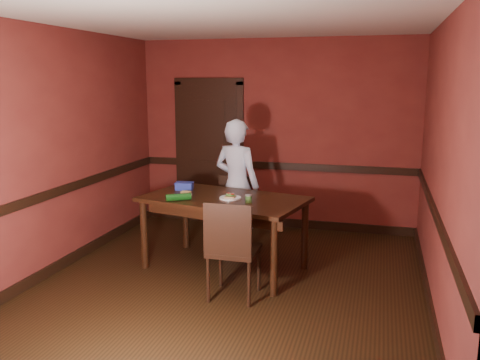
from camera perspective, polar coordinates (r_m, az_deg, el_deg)
The scene contains 22 objects.
floor at distance 5.52m, azimuth -1.00°, elevation -11.44°, with size 4.00×4.50×0.01m, color black.
ceiling at distance 5.13m, azimuth -1.10°, elevation 17.62°, with size 4.00×4.50×0.01m, color beige.
wall_back at distance 7.32m, azimuth 4.02°, elevation 5.09°, with size 4.00×0.02×2.70m, color maroon.
wall_front at distance 3.11m, azimuth -13.02°, elevation -3.54°, with size 4.00×0.02×2.70m, color maroon.
wall_left at distance 6.04m, azimuth -19.58°, elevation 3.17°, with size 0.02×4.50×2.70m, color maroon.
wall_right at distance 4.97m, azimuth 21.62°, elevation 1.43°, with size 0.02×4.50×2.70m, color maroon.
dado_back at distance 7.37m, azimuth 3.95°, elevation 1.60°, with size 4.00×0.03×0.10m, color black.
dado_left at distance 6.10m, azimuth -19.19°, elevation -1.02°, with size 0.03×4.50×0.10m, color black.
dado_right at distance 5.06m, azimuth 21.08°, elevation -3.58°, with size 0.03×4.50×0.10m, color black.
baseboard_back at distance 7.56m, azimuth 3.86°, elevation -4.70°, with size 4.00×0.03×0.12m, color black.
baseboard_left at distance 6.32m, azimuth -18.70°, elevation -8.48°, with size 0.03×4.50×0.12m, color black.
baseboard_right at distance 5.33m, azimuth 20.44°, elevation -12.36°, with size 0.03×4.50×0.12m, color black.
door at distance 7.59m, azimuth -3.49°, elevation 3.34°, with size 1.05×0.07×2.20m.
dining_table at distance 5.79m, azimuth -1.79°, elevation -5.98°, with size 1.78×1.00×0.83m, color black.
chair_far at distance 6.35m, azimuth -1.03°, elevation -3.97°, with size 0.43×0.43×0.93m, color black, non-canonical shape.
chair_near at distance 5.03m, azimuth -0.67°, elevation -7.68°, with size 0.47×0.47×1.00m, color black, non-canonical shape.
person at distance 6.36m, azimuth -0.35°, elevation -0.57°, with size 0.60×0.40×1.66m, color silver.
sandwich_plate at distance 5.61m, azimuth -1.10°, elevation -1.94°, with size 0.24×0.24×0.06m.
sauce_jar at distance 5.42m, azimuth 0.97°, elevation -2.11°, with size 0.07×0.07×0.09m.
cheese_saucer at distance 5.81m, azimuth -6.09°, elevation -1.52°, with size 0.14×0.14×0.04m.
food_tub at distance 6.10m, azimuth -6.26°, elevation -0.67°, with size 0.23×0.17×0.09m.
wrapped_veg at distance 5.55m, azimuth -6.93°, elevation -1.92°, with size 0.08×0.08×0.27m, color #0F3E10.
Camera 1 is at (1.46, -4.88, 2.13)m, focal length 38.00 mm.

